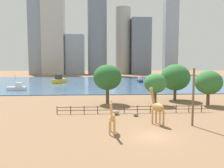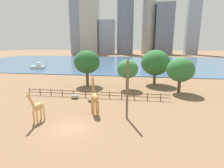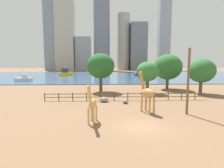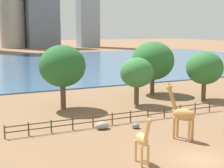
{
  "view_description": "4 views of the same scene",
  "coord_description": "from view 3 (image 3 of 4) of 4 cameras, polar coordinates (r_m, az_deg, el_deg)",
  "views": [
    {
      "loc": [
        -6.12,
        -23.81,
        8.1
      ],
      "look_at": [
        -3.08,
        25.94,
        3.7
      ],
      "focal_mm": 35.0,
      "sensor_mm": 36.0,
      "label": 1
    },
    {
      "loc": [
        7.68,
        -17.42,
        9.44
      ],
      "look_at": [
        3.16,
        11.26,
        2.85
      ],
      "focal_mm": 28.0,
      "sensor_mm": 36.0,
      "label": 2
    },
    {
      "loc": [
        -3.19,
        -15.8,
        5.79
      ],
      "look_at": [
        -2.2,
        12.64,
        2.62
      ],
      "focal_mm": 28.0,
      "sensor_mm": 36.0,
      "label": 3
    },
    {
      "loc": [
        -17.35,
        -19.94,
        10.13
      ],
      "look_at": [
        2.98,
        22.15,
        2.58
      ],
      "focal_mm": 55.0,
      "sensor_mm": 36.0,
      "label": 4
    }
  ],
  "objects": [
    {
      "name": "giraffe_tall",
      "position": [
        17.49,
        -6.54,
        -6.41
      ],
      "size": [
        1.01,
        2.69,
        4.15
      ],
      "rotation": [
        0.0,
        0.0,
        4.55
      ],
      "color": "tan",
      "rests_on": "ground"
    },
    {
      "name": "giraffe_companion",
      "position": [
        21.46,
        11.36,
        -2.86
      ],
      "size": [
        1.84,
        3.14,
        5.17
      ],
      "rotation": [
        0.0,
        0.0,
        1.98
      ],
      "color": "#C18C47",
      "rests_on": "ground"
    },
    {
      "name": "skyline_block_central",
      "position": [
        183.21,
        -15.04,
        14.8
      ],
      "size": [
        17.52,
        12.92,
        66.71
      ],
      "primitive_type": "cube",
      "color": "#B7B2A8",
      "rests_on": "ground"
    },
    {
      "name": "skyline_tower_glass",
      "position": [
        181.64,
        -9.25,
        9.65
      ],
      "size": [
        14.95,
        13.48,
        32.98
      ],
      "primitive_type": "cube",
      "color": "#939EAD",
      "rests_on": "ground"
    },
    {
      "name": "utility_pole",
      "position": [
        21.92,
        23.6,
        0.71
      ],
      "size": [
        0.28,
        0.28,
        7.68
      ],
      "primitive_type": "cylinder",
      "color": "brown",
      "rests_on": "ground"
    },
    {
      "name": "tree_left_small",
      "position": [
        36.07,
        11.53,
        3.93
      ],
      "size": [
        4.43,
        4.43,
        6.39
      ],
      "color": "brown",
      "rests_on": "ground"
    },
    {
      "name": "skyline_block_left",
      "position": [
        186.95,
        -18.53,
        15.01
      ],
      "size": [
        16.0,
        11.45,
        69.9
      ],
      "primitive_type": "cube",
      "color": "gray",
      "rests_on": "ground"
    },
    {
      "name": "tree_left_large",
      "position": [
        38.68,
        27.17,
        3.88
      ],
      "size": [
        5.23,
        5.23,
        6.97
      ],
      "color": "brown",
      "rests_on": "ground"
    },
    {
      "name": "boat_ferry",
      "position": [
        91.39,
        7.99,
        3.28
      ],
      "size": [
        1.96,
        5.27,
        2.31
      ],
      "rotation": [
        0.0,
        0.0,
        4.7
      ],
      "color": "navy",
      "rests_on": "harbor_water"
    },
    {
      "name": "tree_center_broad",
      "position": [
        43.33,
        17.73,
        5.29
      ],
      "size": [
        6.63,
        6.63,
        8.21
      ],
      "color": "brown",
      "rests_on": "ground"
    },
    {
      "name": "harbor_water",
      "position": [
        93.03,
        -0.03,
        2.85
      ],
      "size": [
        180.0,
        86.0,
        0.2
      ],
      "primitive_type": "cube",
      "color": "#3D6084",
      "rests_on": "ground"
    },
    {
      "name": "ground_plane",
      "position": [
        96.02,
        -0.09,
        2.9
      ],
      "size": [
        400.0,
        400.0,
        0.0
      ],
      "primitive_type": "plane",
      "color": "brown"
    },
    {
      "name": "enclosure_fence",
      "position": [
        28.39,
        3.83,
        -3.86
      ],
      "size": [
        26.12,
        0.14,
        1.3
      ],
      "color": "#4C3826",
      "rests_on": "ground"
    },
    {
      "name": "skyline_block_right",
      "position": [
        183.97,
        8.62,
        11.89
      ],
      "size": [
        16.49,
        12.01,
        47.52
      ],
      "primitive_type": "cube",
      "color": "slate",
      "rests_on": "ground"
    },
    {
      "name": "skyline_tower_needle",
      "position": [
        177.42,
        -3.38,
        18.16
      ],
      "size": [
        15.62,
        15.62,
        84.22
      ],
      "primitive_type": "cylinder",
      "color": "slate",
      "rests_on": "ground"
    },
    {
      "name": "boat_tug",
      "position": [
        90.26,
        -14.82,
        3.42
      ],
      "size": [
        5.4,
        9.18,
        7.79
      ],
      "rotation": [
        0.0,
        0.0,
        1.29
      ],
      "color": "gold",
      "rests_on": "harbor_water"
    },
    {
      "name": "skyline_block_wide",
      "position": [
        187.79,
        3.82,
        13.38
      ],
      "size": [
        13.21,
        13.21,
        57.58
      ],
      "primitive_type": "cylinder",
      "color": "#ADA89E",
      "rests_on": "ground"
    },
    {
      "name": "boat_sailboat",
      "position": [
        66.85,
        -26.84,
        1.59
      ],
      "size": [
        5.56,
        2.09,
        4.97
      ],
      "rotation": [
        0.0,
        0.0,
        3.12
      ],
      "color": "silver",
      "rests_on": "harbor_water"
    },
    {
      "name": "boulder_near_fence",
      "position": [
        27.31,
        -2.66,
        -5.07
      ],
      "size": [
        1.44,
        1.03,
        0.77
      ],
      "primitive_type": "ellipsoid",
      "color": "gray",
      "rests_on": "ground"
    },
    {
      "name": "tree_right_tall",
      "position": [
        37.25,
        -3.73,
        5.85
      ],
      "size": [
        5.88,
        5.88,
        8.15
      ],
      "color": "brown",
      "rests_on": "ground"
    },
    {
      "name": "boulder_by_pole",
      "position": [
        26.26,
        4.36,
        -5.77
      ],
      "size": [
        0.83,
        0.77,
        0.57
      ],
      "primitive_type": "ellipsoid",
      "color": "gray",
      "rests_on": "ground"
    },
    {
      "name": "skyline_tower_short",
      "position": [
        188.11,
        16.63,
        15.39
      ],
      "size": [
        11.17,
        8.27,
        72.31
      ],
      "primitive_type": "cube",
      "color": "#939EAD",
      "rests_on": "ground"
    }
  ]
}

